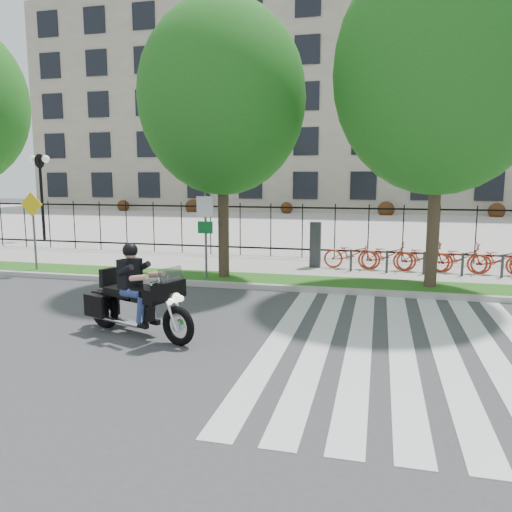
# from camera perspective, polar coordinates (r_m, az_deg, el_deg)

# --- Properties ---
(ground) EXTENTS (120.00, 120.00, 0.00)m
(ground) POSITION_cam_1_polar(r_m,az_deg,el_deg) (10.40, -9.29, -8.32)
(ground) COLOR #3A393C
(ground) RESTS_ON ground
(curb) EXTENTS (60.00, 0.20, 0.15)m
(curb) POSITION_cam_1_polar(r_m,az_deg,el_deg) (14.12, -2.74, -3.35)
(curb) COLOR #A3A199
(curb) RESTS_ON ground
(grass_verge) EXTENTS (60.00, 1.50, 0.15)m
(grass_verge) POSITION_cam_1_polar(r_m,az_deg,el_deg) (14.92, -1.80, -2.69)
(grass_verge) COLOR #1A5214
(grass_verge) RESTS_ON ground
(sidewalk) EXTENTS (60.00, 3.50, 0.15)m
(sidewalk) POSITION_cam_1_polar(r_m,az_deg,el_deg) (17.30, 0.45, -1.10)
(sidewalk) COLOR #B0ADA5
(sidewalk) RESTS_ON ground
(plaza) EXTENTS (80.00, 34.00, 0.10)m
(plaza) POSITION_cam_1_polar(r_m,az_deg,el_deg) (34.48, 7.30, 3.72)
(plaza) COLOR #B0ADA5
(plaza) RESTS_ON ground
(crosswalk_stripes) EXTENTS (5.70, 8.00, 0.01)m
(crosswalk_stripes) POSITION_cam_1_polar(r_m,az_deg,el_deg) (9.65, 18.54, -10.01)
(crosswalk_stripes) COLOR silver
(crosswalk_stripes) RESTS_ON ground
(iron_fence) EXTENTS (30.00, 0.06, 2.00)m
(iron_fence) POSITION_cam_1_polar(r_m,az_deg,el_deg) (18.84, 1.70, 3.01)
(iron_fence) COLOR black
(iron_fence) RESTS_ON sidewalk
(office_building) EXTENTS (60.00, 21.90, 20.15)m
(office_building) POSITION_cam_1_polar(r_m,az_deg,el_deg) (54.62, 10.06, 15.92)
(office_building) COLOR gray
(office_building) RESTS_ON ground
(lamp_post_left) EXTENTS (1.06, 0.70, 4.25)m
(lamp_post_left) POSITION_cam_1_polar(r_m,az_deg,el_deg) (26.49, -23.42, 8.42)
(lamp_post_left) COLOR black
(lamp_post_left) RESTS_ON ground
(street_tree_1) EXTENTS (4.80, 4.80, 7.95)m
(street_tree_1) POSITION_cam_1_polar(r_m,az_deg,el_deg) (14.95, -3.88, 17.55)
(street_tree_1) COLOR #3B2E20
(street_tree_1) RESTS_ON grass_verge
(street_tree_2) EXTENTS (5.54, 5.54, 8.84)m
(street_tree_2) POSITION_cam_1_polar(r_m,az_deg,el_deg) (14.40, 20.44, 19.26)
(street_tree_2) COLOR #3B2E20
(street_tree_2) RESTS_ON grass_verge
(bike_share_station) EXTENTS (8.88, 0.86, 1.50)m
(bike_share_station) POSITION_cam_1_polar(r_m,az_deg,el_deg) (16.67, 22.05, -0.18)
(bike_share_station) COLOR #2D2D33
(bike_share_station) RESTS_ON sidewalk
(sign_pole_regulatory) EXTENTS (0.50, 0.09, 2.50)m
(sign_pole_regulatory) POSITION_cam_1_polar(r_m,az_deg,el_deg) (14.62, -5.81, 3.63)
(sign_pole_regulatory) COLOR #59595B
(sign_pole_regulatory) RESTS_ON grass_verge
(sign_pole_warning) EXTENTS (0.78, 0.09, 2.49)m
(sign_pole_warning) POSITION_cam_1_polar(r_m,az_deg,el_deg) (17.46, -24.12, 3.75)
(sign_pole_warning) COLOR #59595B
(sign_pole_warning) RESTS_ON grass_verge
(motorcycle_rider) EXTENTS (2.72, 1.41, 2.19)m
(motorcycle_rider) POSITION_cam_1_polar(r_m,az_deg,el_deg) (10.00, -13.39, -4.80)
(motorcycle_rider) COLOR black
(motorcycle_rider) RESTS_ON ground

